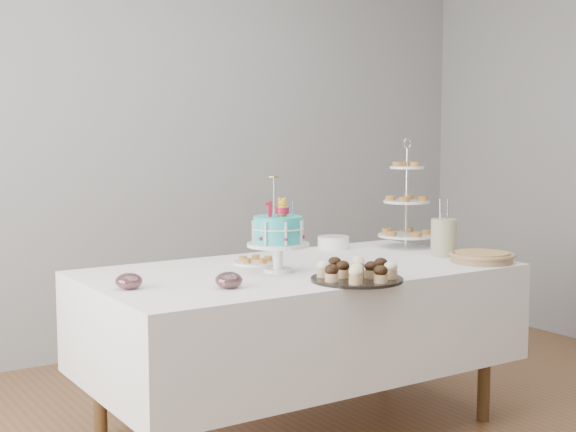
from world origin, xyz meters
TOP-DOWN VIEW (x-y plane):
  - walls at (0.00, 0.00)m, footprint 5.04×4.04m
  - table at (0.00, 0.30)m, footprint 1.92×1.02m
  - birthday_cake at (-0.14, 0.26)m, footprint 0.27×0.27m
  - cupcake_tray at (0.02, -0.10)m, footprint 0.38×0.38m
  - pie at (0.81, -0.05)m, footprint 0.31×0.31m
  - tiered_stand at (0.84, 0.53)m, footprint 0.30×0.30m
  - plate_stack at (0.49, 0.70)m, footprint 0.17×0.17m
  - pastry_plate at (-0.11, 0.51)m, footprint 0.21×0.21m
  - jam_bowl_a at (-0.50, 0.05)m, footprint 0.11×0.11m
  - jam_bowl_b at (-0.84, 0.25)m, footprint 0.11×0.11m
  - utensil_pitcher at (0.79, 0.19)m, footprint 0.13×0.13m

SIDE VIEW (x-z plane):
  - table at x=0.00m, z-range 0.16..0.93m
  - pastry_plate at x=-0.11m, z-range 0.77..0.80m
  - pie at x=0.81m, z-range 0.77..0.82m
  - jam_bowl_b at x=-0.84m, z-range 0.77..0.83m
  - jam_bowl_a at x=-0.50m, z-range 0.77..0.83m
  - plate_stack at x=0.49m, z-range 0.77..0.83m
  - cupcake_tray at x=0.02m, z-range 0.77..0.86m
  - utensil_pitcher at x=0.79m, z-range 0.73..1.01m
  - birthday_cake at x=-0.14m, z-range 0.67..1.10m
  - tiered_stand at x=0.84m, z-range 0.72..1.30m
  - walls at x=0.00m, z-range 0.00..2.70m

